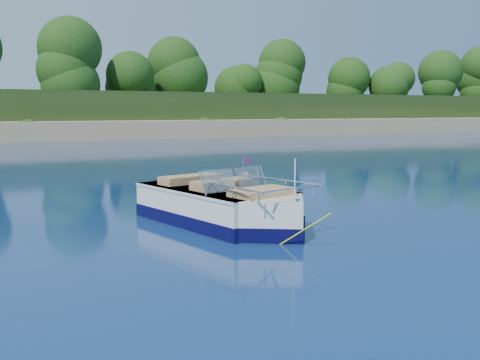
% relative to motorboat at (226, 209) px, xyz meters
% --- Properties ---
extents(ground, '(160.00, 160.00, 0.00)m').
position_rel_motorboat_xyz_m(ground, '(-1.44, -1.70, -0.34)').
color(ground, '#0B1A4E').
rests_on(ground, ground).
extents(shoreline, '(170.00, 59.00, 6.00)m').
position_rel_motorboat_xyz_m(shoreline, '(-1.44, 62.07, 0.64)').
color(shoreline, '#987C58').
rests_on(shoreline, ground).
extents(treeline, '(150.00, 7.12, 8.19)m').
position_rel_motorboat_xyz_m(treeline, '(-1.40, 39.31, 5.21)').
color(treeline, '#331E11').
rests_on(treeline, ground).
extents(motorboat, '(2.72, 5.11, 1.74)m').
position_rel_motorboat_xyz_m(motorboat, '(0.00, 0.00, 0.00)').
color(motorboat, white).
rests_on(motorboat, ground).
extents(tow_tube, '(1.67, 1.67, 0.38)m').
position_rel_motorboat_xyz_m(tow_tube, '(1.46, 2.18, -0.24)').
color(tow_tube, yellow).
rests_on(tow_tube, ground).
extents(boy, '(0.65, 0.76, 1.39)m').
position_rel_motorboat_xyz_m(boy, '(1.46, 2.22, -0.34)').
color(boy, tan).
rests_on(boy, ground).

